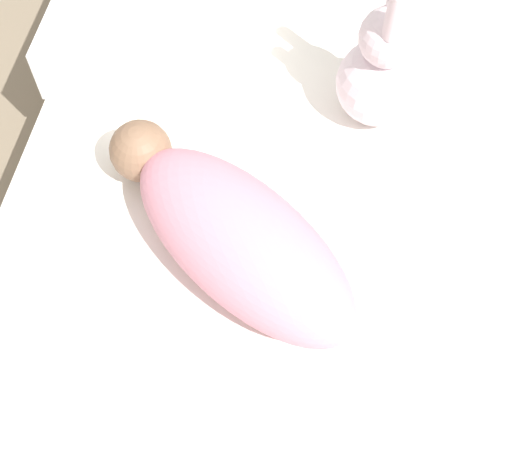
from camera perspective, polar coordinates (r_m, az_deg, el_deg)
ground_plane at (r=1.39m, az=0.87°, el=-3.92°), size 12.00×12.00×0.00m
bed_mattress at (r=1.31m, az=0.92°, el=-2.14°), size 1.54×0.95×0.19m
swaddled_baby at (r=1.15m, az=-1.83°, el=0.20°), size 0.43×0.51×0.15m
pillow at (r=1.48m, az=-8.09°, el=16.84°), size 0.38×0.37×0.12m
bunny_plush at (r=1.32m, az=10.03°, el=12.90°), size 0.16×0.16×0.31m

